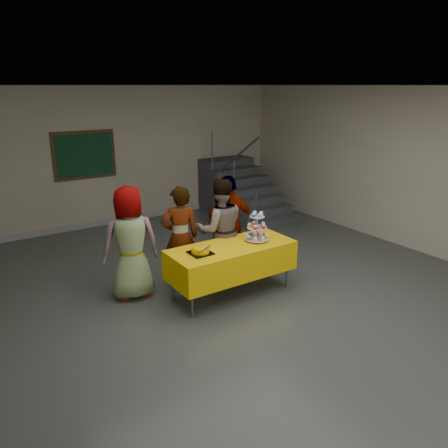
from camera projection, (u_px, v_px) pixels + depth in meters
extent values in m
plane|color=#4C514C|center=(253.00, 311.00, 6.07)|extent=(10.00, 10.00, 0.00)
cube|color=#BAAF96|center=(117.00, 157.00, 9.58)|extent=(8.00, 0.04, 3.00)
cube|color=#BAAF96|center=(435.00, 174.00, 7.73)|extent=(0.04, 10.00, 3.00)
cube|color=silver|center=(259.00, 85.00, 5.16)|extent=(8.00, 10.00, 0.04)
cube|color=#999999|center=(122.00, 219.00, 10.00)|extent=(7.90, 0.03, 0.12)
cylinder|color=#595960|center=(192.00, 293.00, 5.80)|extent=(0.04, 0.04, 0.73)
cylinder|color=#595960|center=(287.00, 265.00, 6.69)|extent=(0.04, 0.04, 0.73)
cylinder|color=#595960|center=(172.00, 278.00, 6.26)|extent=(0.04, 0.04, 0.73)
cylinder|color=#595960|center=(264.00, 254.00, 7.15)|extent=(0.04, 0.04, 0.73)
cube|color=#595960|center=(232.00, 248.00, 6.36)|extent=(1.80, 0.70, 0.02)
cube|color=#F4BA04|center=(232.00, 260.00, 6.42)|extent=(1.88, 0.78, 0.44)
cylinder|color=silver|center=(257.00, 240.00, 6.58)|extent=(0.18, 0.18, 0.01)
cylinder|color=silver|center=(257.00, 227.00, 6.51)|extent=(0.02, 0.02, 0.42)
cylinder|color=silver|center=(257.00, 238.00, 6.57)|extent=(0.38, 0.38, 0.01)
cylinder|color=silver|center=(257.00, 228.00, 6.52)|extent=(0.30, 0.30, 0.01)
cylinder|color=silver|center=(257.00, 217.00, 6.46)|extent=(0.22, 0.22, 0.01)
cube|color=black|center=(200.00, 253.00, 6.05)|extent=(0.30, 0.30, 0.02)
cylinder|color=#FFB300|center=(200.00, 250.00, 6.04)|extent=(0.25, 0.25, 0.07)
ellipsoid|color=#FFB300|center=(200.00, 248.00, 6.03)|extent=(0.25, 0.25, 0.05)
ellipsoid|color=white|center=(204.00, 247.00, 6.02)|extent=(0.08, 0.08, 0.02)
cube|color=silver|center=(204.00, 250.00, 5.91)|extent=(0.30, 0.16, 0.04)
imported|color=slate|center=(131.00, 243.00, 6.27)|extent=(0.90, 0.67, 1.67)
imported|color=#5C5C66|center=(180.00, 237.00, 6.64)|extent=(0.66, 0.51, 1.59)
imported|color=slate|center=(220.00, 230.00, 6.90)|extent=(0.96, 0.85, 1.64)
imported|color=slate|center=(229.00, 225.00, 7.11)|extent=(0.99, 0.48, 1.64)
cube|color=#424447|center=(275.00, 223.00, 9.65)|extent=(1.30, 0.30, 0.18)
cube|color=#424447|center=(267.00, 216.00, 9.86)|extent=(1.30, 0.30, 0.36)
cube|color=#424447|center=(259.00, 209.00, 10.07)|extent=(1.30, 0.30, 0.54)
cube|color=#424447|center=(251.00, 202.00, 10.28)|extent=(1.30, 0.30, 0.72)
cube|color=#424447|center=(244.00, 196.00, 10.49)|extent=(1.30, 0.30, 0.90)
cube|color=#424447|center=(236.00, 190.00, 10.70)|extent=(1.30, 0.30, 1.08)
cube|color=#424447|center=(230.00, 184.00, 10.91)|extent=(1.30, 0.30, 1.26)
cube|color=#424447|center=(223.00, 182.00, 11.15)|extent=(1.30, 0.30, 1.26)
cylinder|color=#595960|center=(255.00, 212.00, 9.18)|extent=(0.04, 0.04, 0.90)
cylinder|color=#595960|center=(234.00, 180.00, 9.65)|extent=(0.04, 0.04, 0.90)
cylinder|color=#595960|center=(212.00, 151.00, 10.20)|extent=(0.04, 0.04, 0.90)
cylinder|color=#595960|center=(233.00, 160.00, 9.56)|extent=(0.04, 1.85, 1.20)
cube|color=#472B16|center=(85.00, 155.00, 9.15)|extent=(1.30, 0.04, 1.00)
cube|color=#154225|center=(85.00, 155.00, 9.13)|extent=(1.18, 0.02, 0.88)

